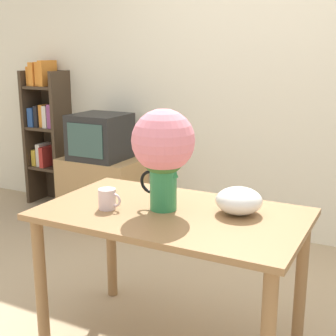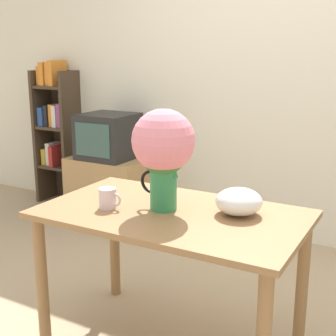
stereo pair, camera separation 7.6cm
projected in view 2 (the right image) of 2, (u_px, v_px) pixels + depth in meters
wall_back at (276, 76)px, 3.61m from camera, size 8.00×0.05×2.60m
table at (172, 233)px, 2.27m from camera, size 1.27×0.74×0.74m
flower_vase at (163, 148)px, 2.20m from camera, size 0.30×0.30×0.49m
coffee_mug at (108, 198)px, 2.28m from camera, size 0.12×0.09×0.10m
white_bowl at (239, 201)px, 2.19m from camera, size 0.22×0.22×0.13m
tv_stand at (110, 190)px, 4.16m from camera, size 0.69×0.45×0.58m
tv_set at (108, 136)px, 4.04m from camera, size 0.45×0.44×0.39m
bookshelf at (57, 126)px, 4.62m from camera, size 0.41×0.28×1.41m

